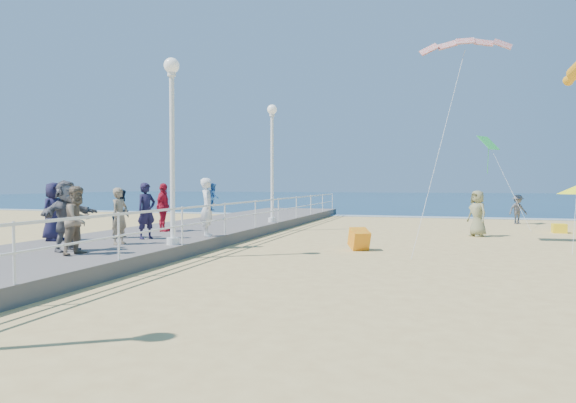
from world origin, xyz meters
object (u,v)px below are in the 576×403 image
(spectator_1, at_px, (78,220))
(beach_walker_c, at_px, (477,213))
(woman_holding_toddler, at_px, (208,207))
(toddler_held, at_px, (214,197))
(spectator_3, at_px, (163,207))
(beach_chair_right, at_px, (559,228))
(spectator_0, at_px, (146,211))
(box_kite, at_px, (359,241))
(spectator_7, at_px, (122,213))
(beach_walker_a, at_px, (518,209))
(lamp_post_far, at_px, (272,150))
(spectator_4, at_px, (54,212))
(spectator_5, at_px, (66,216))
(lamp_post_mid, at_px, (172,131))
(spectator_6, at_px, (120,216))

(spectator_1, distance_m, beach_walker_c, 15.24)
(woman_holding_toddler, relative_size, toddler_held, 2.12)
(beach_walker_c, bearing_deg, woman_holding_toddler, -92.34)
(spectator_3, bearing_deg, woman_holding_toddler, -125.19)
(spectator_3, bearing_deg, beach_chair_right, -69.96)
(spectator_0, height_order, box_kite, spectator_0)
(toddler_held, distance_m, spectator_1, 5.22)
(spectator_7, xyz_separation_m, box_kite, (7.37, 2.13, -0.89))
(spectator_7, distance_m, beach_walker_a, 20.59)
(woman_holding_toddler, bearing_deg, toddler_held, -66.34)
(lamp_post_far, xyz_separation_m, spectator_0, (-1.57, -7.87, -2.37))
(spectator_3, xyz_separation_m, beach_walker_a, (13.66, 12.94, -0.50))
(spectator_4, relative_size, spectator_7, 1.14)
(lamp_post_far, height_order, beach_walker_c, lamp_post_far)
(woman_holding_toddler, relative_size, spectator_7, 1.23)
(woman_holding_toddler, height_order, spectator_1, woman_holding_toddler)
(beach_chair_right, bearing_deg, spectator_5, -136.14)
(lamp_post_mid, xyz_separation_m, beach_walker_a, (11.27, 16.48, -2.88))
(spectator_1, relative_size, beach_walker_c, 0.90)
(spectator_7, height_order, beach_chair_right, spectator_7)
(spectator_5, height_order, spectator_7, spectator_5)
(spectator_3, height_order, beach_walker_a, spectator_3)
(lamp_post_mid, xyz_separation_m, spectator_7, (-2.52, 1.20, -2.47))
(lamp_post_mid, bearing_deg, beach_walker_c, 45.77)
(woman_holding_toddler, bearing_deg, beach_walker_c, -74.42)
(lamp_post_mid, distance_m, spectator_0, 3.06)
(toddler_held, xyz_separation_m, spectator_4, (-4.10, -2.67, -0.41))
(lamp_post_mid, relative_size, beach_walker_c, 2.84)
(beach_walker_a, bearing_deg, lamp_post_mid, -150.89)
(spectator_0, relative_size, beach_walker_a, 1.14)
(spectator_6, xyz_separation_m, beach_walker_c, (10.28, 9.39, -0.28))
(lamp_post_mid, xyz_separation_m, woman_holding_toddler, (-0.05, 2.39, -2.29))
(lamp_post_mid, height_order, spectator_7, lamp_post_mid)
(lamp_post_far, bearing_deg, spectator_0, -101.28)
(spectator_3, bearing_deg, lamp_post_mid, -154.90)
(beach_walker_a, relative_size, beach_walker_c, 0.83)
(spectator_0, height_order, beach_walker_a, spectator_0)
(spectator_1, relative_size, spectator_3, 0.96)
(spectator_3, xyz_separation_m, spectator_7, (-0.14, -2.34, -0.10))
(spectator_6, relative_size, spectator_7, 1.04)
(spectator_3, xyz_separation_m, beach_chair_right, (14.69, 8.11, -1.08))
(spectator_5, xyz_separation_m, spectator_6, (0.44, 1.67, -0.10))
(beach_walker_c, distance_m, beach_chair_right, 4.46)
(toddler_held, relative_size, box_kite, 1.52)
(spectator_1, relative_size, spectator_6, 1.04)
(woman_holding_toddler, height_order, beach_chair_right, woman_holding_toddler)
(spectator_1, bearing_deg, beach_chair_right, -38.41)
(lamp_post_far, distance_m, beach_chair_right, 13.06)
(spectator_7, bearing_deg, spectator_1, -168.71)
(spectator_0, xyz_separation_m, beach_walker_c, (10.35, 7.89, -0.35))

